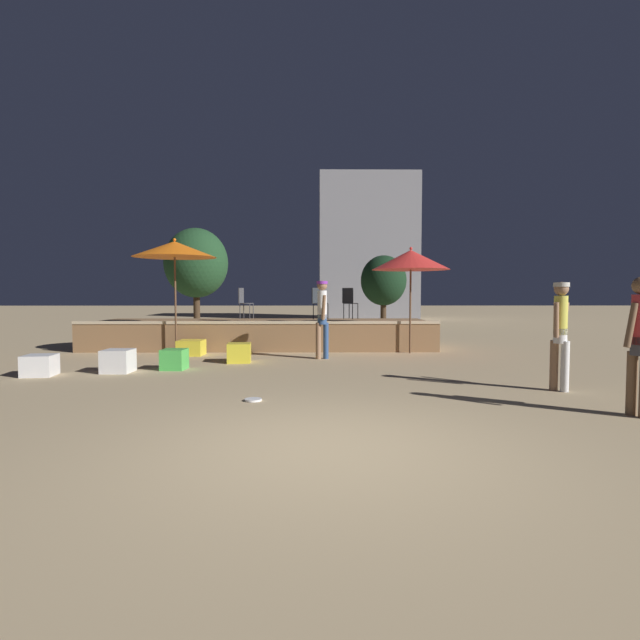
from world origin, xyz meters
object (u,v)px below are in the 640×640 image
(bistro_chair_2, at_px, (318,300))
(background_tree_0, at_px, (384,281))
(patio_umbrella_1, at_px, (411,260))
(bistro_chair_0, at_px, (244,300))
(cube_seat_2, at_px, (174,359))
(person_2, at_px, (640,340))
(patio_umbrella_0, at_px, (175,249))
(cube_seat_1, at_px, (239,353))
(cube_seat_4, at_px, (40,365))
(cube_seat_0, at_px, (118,361))
(bistro_chair_1, at_px, (349,300))
(cube_seat_3, at_px, (191,348))
(person_0, at_px, (322,313))
(background_tree_1, at_px, (196,263))
(person_1, at_px, (560,329))
(frisbee_disc, at_px, (253,400))

(bistro_chair_2, height_order, background_tree_0, background_tree_0)
(patio_umbrella_1, bearing_deg, bistro_chair_0, 161.96)
(cube_seat_2, relative_size, person_2, 0.28)
(patio_umbrella_0, height_order, cube_seat_1, patio_umbrella_0)
(cube_seat_4, bearing_deg, cube_seat_0, 16.80)
(cube_seat_0, bearing_deg, bistro_chair_1, 42.17)
(cube_seat_3, relative_size, person_0, 0.34)
(cube_seat_1, bearing_deg, cube_seat_2, -138.20)
(person_2, distance_m, background_tree_1, 18.10)
(person_1, relative_size, person_2, 0.98)
(patio_umbrella_0, bearing_deg, cube_seat_1, -41.18)
(cube_seat_4, distance_m, person_0, 6.06)
(cube_seat_1, height_order, frisbee_disc, cube_seat_1)
(bistro_chair_1, bearing_deg, cube_seat_0, 78.08)
(person_1, height_order, background_tree_0, background_tree_0)
(patio_umbrella_0, xyz_separation_m, cube_seat_4, (-1.65, -3.50, -2.53))
(bistro_chair_2, bearing_deg, cube_seat_1, -176.82)
(patio_umbrella_1, height_order, cube_seat_0, patio_umbrella_1)
(cube_seat_1, relative_size, bistro_chair_2, 0.63)
(cube_seat_3, relative_size, bistro_chair_1, 0.72)
(cube_seat_3, height_order, person_0, person_0)
(bistro_chair_2, xyz_separation_m, background_tree_0, (3.26, 9.92, 0.81))
(cube_seat_2, height_order, frisbee_disc, cube_seat_2)
(cube_seat_3, xyz_separation_m, cube_seat_4, (-2.13, -3.17, 0.01))
(cube_seat_1, relative_size, frisbee_disc, 2.22)
(cube_seat_0, height_order, cube_seat_4, cube_seat_0)
(bistro_chair_1, bearing_deg, background_tree_1, -13.79)
(cube_seat_0, bearing_deg, background_tree_1, 95.69)
(cube_seat_2, distance_m, bistro_chair_2, 5.10)
(cube_seat_0, xyz_separation_m, cube_seat_2, (1.03, 0.36, -0.02))
(bistro_chair_0, distance_m, background_tree_0, 11.02)
(cube_seat_2, relative_size, background_tree_1, 0.11)
(bistro_chair_2, relative_size, background_tree_0, 0.26)
(patio_umbrella_1, xyz_separation_m, cube_seat_3, (-5.70, -0.39, -2.27))
(patio_umbrella_1, xyz_separation_m, person_2, (1.62, -6.85, -1.47))
(patio_umbrella_0, relative_size, background_tree_0, 0.88)
(bistro_chair_2, distance_m, frisbee_disc, 7.20)
(frisbee_disc, distance_m, background_tree_1, 15.31)
(bistro_chair_1, height_order, background_tree_1, background_tree_1)
(cube_seat_3, xyz_separation_m, person_1, (7.14, -4.77, 0.81))
(cube_seat_4, relative_size, person_2, 0.34)
(bistro_chair_0, height_order, background_tree_1, background_tree_1)
(patio_umbrella_1, distance_m, person_1, 5.55)
(background_tree_1, bearing_deg, cube_seat_4, -90.82)
(bistro_chair_2, distance_m, background_tree_0, 10.48)
(patio_umbrella_1, distance_m, bistro_chair_2, 2.89)
(patio_umbrella_0, relative_size, patio_umbrella_1, 1.08)
(bistro_chair_0, bearing_deg, bistro_chair_1, -79.65)
(patio_umbrella_1, bearing_deg, frisbee_disc, -120.46)
(cube_seat_1, relative_size, person_2, 0.31)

